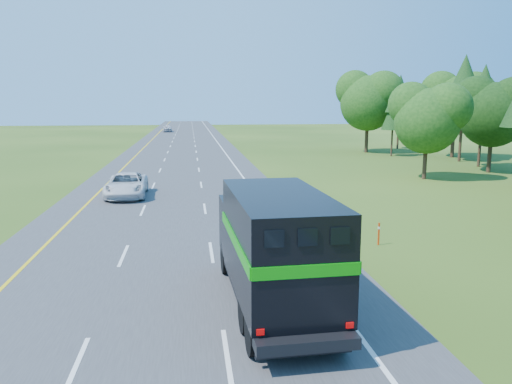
% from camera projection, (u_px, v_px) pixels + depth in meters
% --- Properties ---
extents(road, '(15.00, 260.00, 0.04)m').
position_uv_depth(road, '(180.00, 166.00, 50.31)').
color(road, '#38383A').
rests_on(road, ground).
extents(lane_markings, '(11.15, 260.00, 0.01)m').
position_uv_depth(lane_markings, '(180.00, 166.00, 50.31)').
color(lane_markings, yellow).
rests_on(lane_markings, road).
extents(horse_truck, '(2.91, 8.47, 3.71)m').
position_uv_depth(horse_truck, '(274.00, 245.00, 15.23)').
color(horse_truck, black).
rests_on(horse_truck, road).
extents(white_suv, '(2.77, 5.77, 1.59)m').
position_uv_depth(white_suv, '(127.00, 185.00, 33.89)').
color(white_suv, silver).
rests_on(white_suv, road).
extents(far_car, '(2.27, 4.94, 1.64)m').
position_uv_depth(far_car, '(167.00, 128.00, 110.60)').
color(far_car, '#B8B7BE').
rests_on(far_car, road).
extents(delineator, '(0.08, 0.05, 1.03)m').
position_uv_depth(delineator, '(379.00, 233.00, 22.37)').
color(delineator, '#EE380C').
rests_on(delineator, ground).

